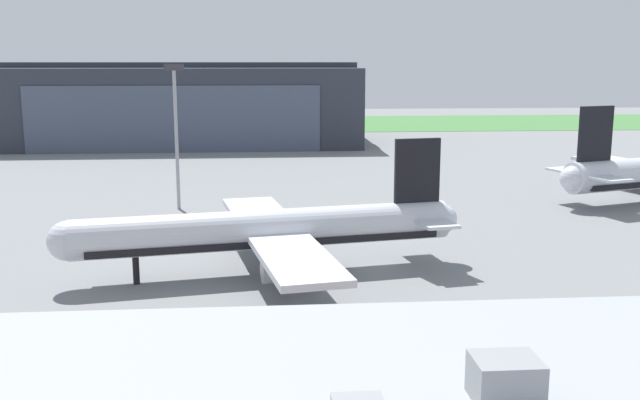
# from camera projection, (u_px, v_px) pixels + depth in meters

# --- Properties ---
(ground_plane) EXTENTS (440.00, 440.00, 0.00)m
(ground_plane) POSITION_uv_depth(u_px,v_px,m) (378.00, 266.00, 66.33)
(ground_plane) COLOR slate
(grass_field_strip) EXTENTS (440.00, 56.00, 0.08)m
(grass_field_strip) POSITION_uv_depth(u_px,v_px,m) (297.00, 124.00, 216.97)
(grass_field_strip) COLOR #467B3F
(grass_field_strip) RESTS_ON ground_plane
(maintenance_hangar) EXTENTS (79.21, 35.37, 18.40)m
(maintenance_hangar) POSITION_uv_depth(u_px,v_px,m) (183.00, 105.00, 163.83)
(maintenance_hangar) COLOR #2D333D
(maintenance_hangar) RESTS_ON ground_plane
(airliner_near_left) EXTENTS (35.99, 32.17, 11.76)m
(airliner_near_left) POSITION_uv_depth(u_px,v_px,m) (268.00, 231.00, 63.25)
(airliner_near_left) COLOR silver
(airliner_near_left) RESTS_ON ground_plane
(apron_light_mast) EXTENTS (2.40, 0.50, 18.33)m
(apron_light_mast) POSITION_uv_depth(u_px,v_px,m) (176.00, 125.00, 89.95)
(apron_light_mast) COLOR #99999E
(apron_light_mast) RESTS_ON ground_plane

